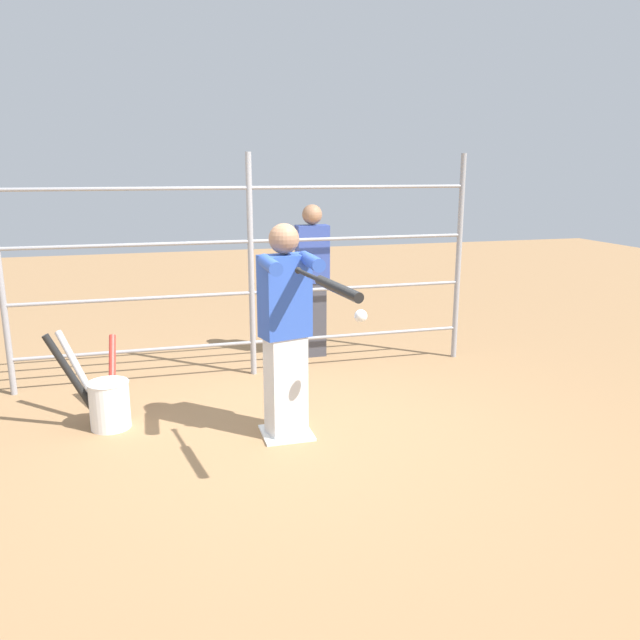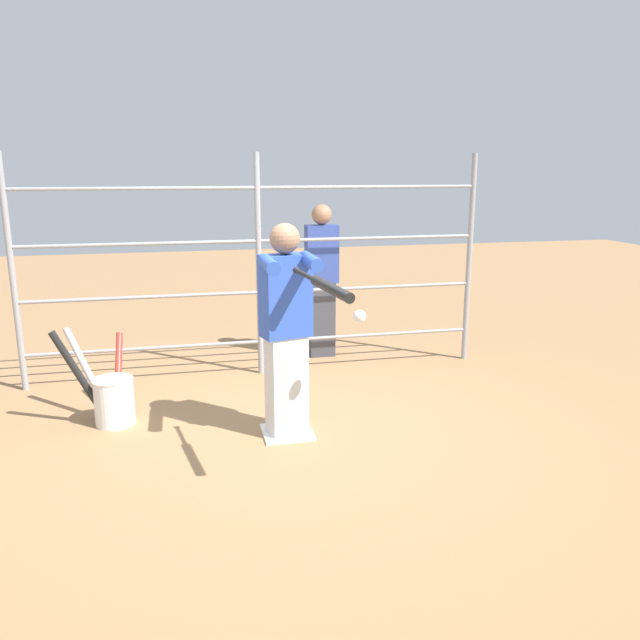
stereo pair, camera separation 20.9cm
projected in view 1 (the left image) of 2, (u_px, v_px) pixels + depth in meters
ground_plane at (287, 434)px, 5.09m from camera, size 24.00×24.00×0.00m
home_plate at (287, 433)px, 5.09m from camera, size 0.40×0.40×0.02m
fence_backstop at (251, 267)px, 6.32m from camera, size 4.71×0.06×2.27m
batter at (286, 325)px, 4.86m from camera, size 0.43×0.65×1.71m
baseball_bat_swinging at (333, 286)px, 3.85m from camera, size 0.20×0.91×0.09m
softball_in_flight at (361, 316)px, 4.54m from camera, size 0.10×0.10×0.10m
bat_bucket at (106, 400)px, 5.19m from camera, size 0.64×0.77×0.84m
bystander_behind_fence at (312, 279)px, 7.03m from camera, size 0.36×0.22×1.73m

